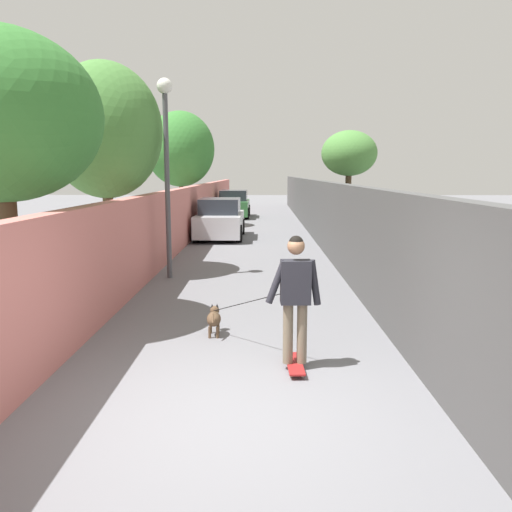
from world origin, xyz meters
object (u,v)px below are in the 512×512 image
tree_left_near (105,131)px  tree_left_far (0,117)px  skateboard (295,364)px  dog (214,318)px  lamp_post (166,145)px  car_near (220,220)px  tree_left_mid (180,149)px  person_skateboarder (295,290)px  car_far (234,205)px  tree_right_distant (349,154)px

tree_left_near → tree_left_far: size_ratio=1.09×
skateboard → dog: bearing=40.0°
tree_left_far → lamp_post: tree_left_far is taller
tree_left_near → car_near: tree_left_near is taller
tree_left_mid → tree_left_far: tree_left_mid is taller
tree_left_mid → dog: tree_left_mid is taller
tree_left_near → person_skateboarder: 7.86m
tree_left_mid → person_skateboarder: bearing=-166.6°
tree_left_far → skateboard: (-1.68, -4.45, -3.29)m
tree_left_near → car_far: size_ratio=1.32×
person_skateboarder → tree_right_distant: bearing=-12.3°
dog → car_far: size_ratio=0.44×
dog → car_far: car_far is taller
car_far → tree_left_near: bearing=172.8°
tree_left_mid → car_near: 5.49m
tree_right_distant → skateboard: size_ratio=4.90×
tree_left_near → tree_right_distant: bearing=-50.8°
tree_left_mid → skateboard: 18.51m
lamp_post → car_far: lamp_post is taller
skateboard → person_skateboarder: size_ratio=0.49×
tree_left_far → car_far: size_ratio=1.21×
dog → car_far: (21.59, 0.90, 0.44)m
tree_left_near → car_near: size_ratio=1.31×
dog → car_far: 21.62m
dog → car_near: bearing=4.3°
tree_left_near → lamp_post: bearing=-102.2°
dog → tree_left_far: bearing=85.1°
skateboard → car_far: (22.99, 2.07, 0.65)m
tree_left_mid → lamp_post: tree_left_mid is taller
lamp_post → car_near: bearing=-4.5°
car_far → dog: bearing=-177.6°
tree_left_mid → tree_left_far: 16.00m
lamp_post → car_near: lamp_post is taller
person_skateboarder → skateboard: bearing=-26.6°
tree_left_mid → car_near: (-4.15, -2.15, -2.87)m
tree_left_far → car_far: bearing=-6.4°
tree_left_mid → lamp_post: (-11.83, -1.55, -0.43)m
tree_left_near → car_near: 8.14m
tree_right_distant → skateboard: (-11.68, 2.55, -3.08)m
skateboard → dog: size_ratio=0.48×
tree_left_mid → car_near: bearing=-152.7°
car_near → car_far: 9.47m
tree_left_far → lamp_post: 4.54m
tree_right_distant → car_near: tree_right_distant is taller
dog → tree_right_distant: bearing=-19.9°
tree_right_distant → skateboard: tree_right_distant is taller
lamp_post → dog: (-4.45, -1.50, -2.88)m
lamp_post → tree_right_distant: bearing=-41.9°
tree_left_mid → skateboard: bearing=-166.6°
dog → lamp_post: bearing=18.7°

